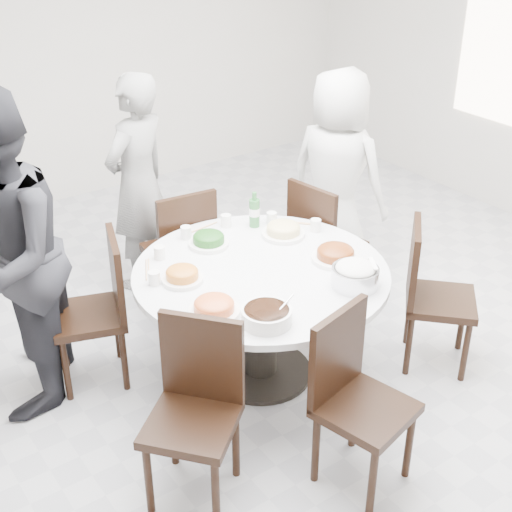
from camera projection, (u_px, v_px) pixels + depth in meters
floor at (267, 336)px, 4.86m from camera, size 6.00×6.00×0.01m
wall_back at (71, 48)px, 6.34m from camera, size 6.00×0.01×2.80m
dining_table at (261, 324)px, 4.32m from camera, size 1.50×1.50×0.75m
chair_ne at (328, 241)px, 5.06m from camera, size 0.48×0.48×0.95m
chair_n at (178, 248)px, 4.96m from camera, size 0.46×0.46×0.95m
chair_nw at (88, 313)px, 4.24m from camera, size 0.53×0.53×0.95m
chair_sw at (191, 420)px, 3.42m from camera, size 0.59×0.59×0.95m
chair_s at (366, 406)px, 3.50m from camera, size 0.51×0.51×0.95m
chair_se at (441, 298)px, 4.39m from camera, size 0.59×0.59×0.95m
diner_right at (337, 176)px, 5.27m from camera, size 0.75×0.91×1.60m
diner_middle at (138, 184)px, 5.12m from camera, size 0.69×0.58×1.62m
diner_left at (3, 259)px, 3.86m from camera, size 1.07×1.14×1.88m
dish_greens at (209, 241)px, 4.39m from camera, size 0.25×0.25×0.06m
dish_pale at (283, 231)px, 4.51m from camera, size 0.27×0.27×0.07m
dish_orange at (182, 276)px, 4.01m from camera, size 0.24×0.24×0.06m
dish_redbrown at (335, 255)px, 4.23m from camera, size 0.28×0.28×0.07m
dish_tofu at (214, 308)px, 3.72m from camera, size 0.27×0.27×0.07m
rice_bowl at (355, 277)px, 3.96m from camera, size 0.26×0.26×0.11m
soup_bowl at (267, 316)px, 3.64m from camera, size 0.26×0.26×0.08m
beverage_bottle at (254, 209)px, 4.59m from camera, size 0.07×0.07×0.24m
tea_cups at (199, 225)px, 4.57m from camera, size 0.07×0.07×0.08m
chopsticks at (200, 229)px, 4.60m from camera, size 0.24×0.04×0.01m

